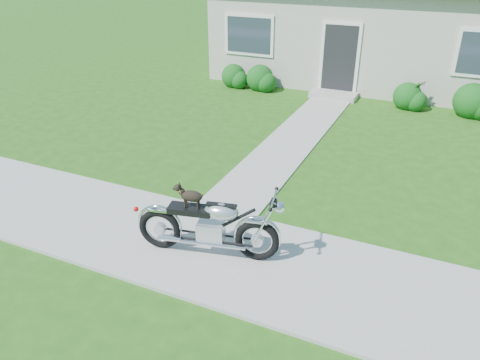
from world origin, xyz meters
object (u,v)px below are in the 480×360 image
object	(u,v)px
potted_plant_right	(418,95)
motorcycle_with_dog	(210,225)
house	(409,13)
potted_plant_left	(262,79)

from	to	relation	value
potted_plant_right	motorcycle_with_dog	xyz separation A→B (m)	(-2.04, -8.70, 0.14)
house	potted_plant_right	world-z (taller)	house
potted_plant_left	potted_plant_right	xyz separation A→B (m)	(4.76, 0.00, 0.07)
house	motorcycle_with_dog	world-z (taller)	house
potted_plant_right	motorcycle_with_dog	bearing A→B (deg)	-103.20
house	potted_plant_right	bearing A→B (deg)	-75.02
potted_plant_left	motorcycle_with_dog	xyz separation A→B (m)	(2.72, -8.70, 0.21)
potted_plant_left	motorcycle_with_dog	distance (m)	9.12
potted_plant_right	house	bearing A→B (deg)	104.98
potted_plant_right	motorcycle_with_dog	size ratio (longest dim) A/B	0.37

